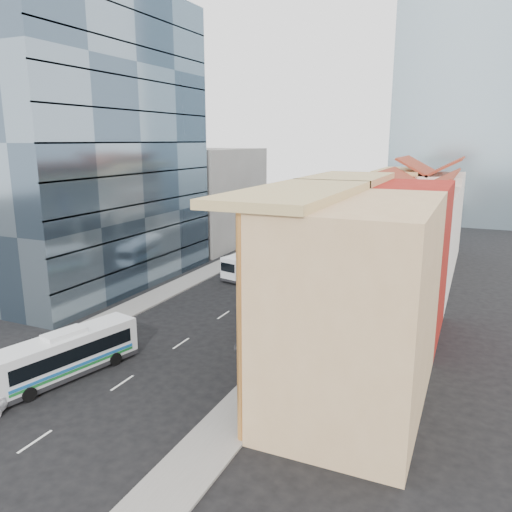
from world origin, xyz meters
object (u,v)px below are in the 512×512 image
at_px(shophouse_tan, 357,304).
at_px(bus_right, 270,291).
at_px(bus_left_near, 66,354).
at_px(bus_left_far, 255,262).
at_px(office_tower, 93,142).

xyz_separation_m(shophouse_tan, bus_right, (-10.99, 13.68, -4.44)).
height_order(bus_left_near, bus_left_far, bus_left_near).
distance_m(office_tower, bus_left_near, 26.48).
bearing_deg(bus_right, bus_left_near, -127.51).
distance_m(shophouse_tan, bus_left_near, 19.01).
height_order(office_tower, bus_right, office_tower).
bearing_deg(bus_left_far, bus_right, -44.82).
distance_m(office_tower, bus_left_far, 21.68).
distance_m(bus_left_far, bus_right, 11.59).
distance_m(bus_left_near, bus_right, 19.62).
bearing_deg(office_tower, bus_left_near, -54.94).
height_order(office_tower, bus_left_near, office_tower).
bearing_deg(office_tower, bus_right, -0.91).
bearing_deg(bus_left_far, office_tower, -131.51).
relative_size(office_tower, bus_left_far, 3.12).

